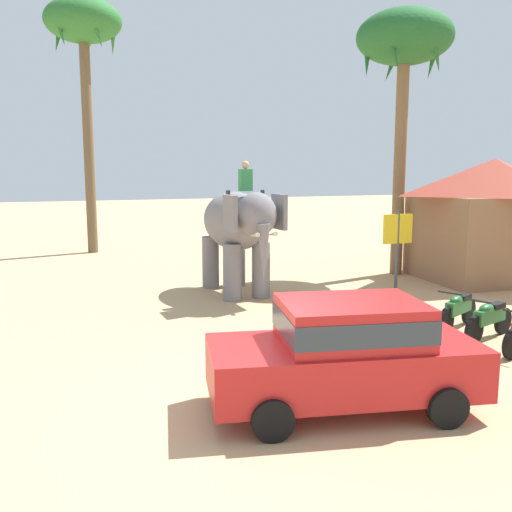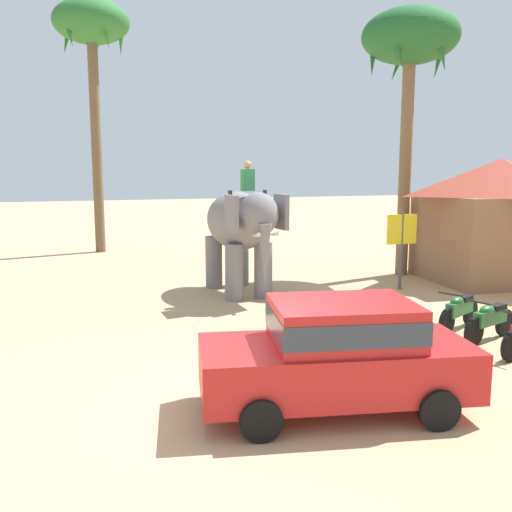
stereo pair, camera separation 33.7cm
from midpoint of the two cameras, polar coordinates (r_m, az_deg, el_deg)
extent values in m
plane|color=tan|center=(9.03, 0.52, -15.17)|extent=(120.00, 120.00, 0.00)
cube|color=red|center=(8.86, 9.13, -11.03)|extent=(4.36, 2.48, 0.76)
cube|color=red|center=(8.67, 9.88, -6.63)|extent=(2.37, 1.95, 0.64)
cube|color=#2D3842|center=(8.67, 9.88, -6.63)|extent=(2.39, 1.97, 0.35)
cylinder|color=black|center=(7.96, 1.76, -16.24)|extent=(0.62, 0.30, 0.60)
cylinder|color=black|center=(9.51, 0.03, -11.94)|extent=(0.62, 0.30, 0.60)
cylinder|color=black|center=(8.71, 19.04, -14.44)|extent=(0.62, 0.30, 0.60)
cylinder|color=black|center=(10.15, 14.67, -10.87)|extent=(0.62, 0.30, 0.60)
ellipsoid|color=slate|center=(16.65, -1.32, 3.59)|extent=(1.75, 3.17, 1.70)
cylinder|color=slate|center=(16.14, 1.33, -1.43)|extent=(0.52, 0.52, 1.60)
cylinder|color=slate|center=(15.82, -1.60, -1.64)|extent=(0.52, 0.52, 1.60)
cylinder|color=slate|center=(17.84, -1.04, -0.44)|extent=(0.52, 0.52, 1.60)
cylinder|color=slate|center=(17.55, -3.72, -0.62)|extent=(0.52, 0.52, 1.60)
ellipsoid|color=slate|center=(15.12, 0.87, 4.19)|extent=(1.15, 1.05, 1.20)
cube|color=slate|center=(15.50, 3.18, 4.47)|extent=(0.16, 0.80, 0.96)
cube|color=slate|center=(14.94, -1.83, 4.32)|extent=(0.16, 0.80, 0.96)
cone|color=slate|center=(14.82, 1.54, 0.20)|extent=(0.38, 0.38, 1.60)
cone|color=beige|center=(14.91, 2.39, 2.18)|extent=(0.15, 0.57, 0.21)
cone|color=beige|center=(14.70, 0.54, 2.10)|extent=(0.15, 0.57, 0.21)
cube|color=#338C4C|center=(15.79, -0.23, 7.66)|extent=(0.35, 0.26, 0.60)
sphere|color=tan|center=(15.79, -0.23, 9.19)|extent=(0.22, 0.22, 0.22)
cylinder|color=#333338|center=(16.01, 1.51, 5.71)|extent=(0.12, 0.12, 0.55)
cylinder|color=#333338|center=(15.62, -2.01, 5.63)|extent=(0.12, 0.12, 0.55)
cylinder|color=black|center=(12.08, 25.10, -8.24)|extent=(0.60, 0.27, 0.60)
cylinder|color=black|center=(12.78, 21.85, -7.12)|extent=(0.60, 0.28, 0.60)
cylinder|color=black|center=(13.80, 24.43, -6.12)|extent=(0.60, 0.28, 0.60)
cube|color=#23662D|center=(13.23, 23.25, -5.68)|extent=(1.03, 0.51, 0.32)
ellipsoid|color=#23662D|center=(13.07, 22.97, -5.04)|extent=(0.49, 0.36, 0.20)
cube|color=black|center=(13.41, 23.82, -4.75)|extent=(0.49, 0.35, 0.12)
cylinder|color=black|center=(12.71, 22.22, -4.34)|extent=(0.21, 0.54, 0.04)
cylinder|color=black|center=(13.36, 19.39, -6.31)|extent=(0.58, 0.35, 0.60)
cylinder|color=black|center=(14.42, 21.45, -5.32)|extent=(0.58, 0.35, 0.60)
cube|color=#23662D|center=(13.84, 20.51, -4.91)|extent=(1.00, 0.63, 0.32)
ellipsoid|color=#23662D|center=(13.66, 20.29, -4.29)|extent=(0.50, 0.41, 0.20)
cube|color=black|center=(14.02, 20.97, -4.01)|extent=(0.49, 0.39, 0.12)
cylinder|color=black|center=(13.30, 19.70, -3.64)|extent=(0.28, 0.51, 0.04)
cylinder|color=brown|center=(25.84, -15.45, 10.98)|extent=(0.43, 0.43, 9.57)
ellipsoid|color=#286B2D|center=(26.53, -15.92, 21.79)|extent=(3.20, 3.20, 1.80)
cone|color=#286B2D|center=(26.53, -13.11, 20.79)|extent=(0.40, 0.92, 1.64)
cone|color=#286B2D|center=(27.56, -15.21, 20.25)|extent=(0.91, 0.57, 1.67)
cone|color=#286B2D|center=(27.06, -18.16, 20.35)|extent=(0.73, 0.83, 1.69)
cone|color=#286B2D|center=(25.68, -18.08, 21.00)|extent=(0.73, 0.83, 1.69)
cone|color=#286B2D|center=(25.33, -14.80, 21.31)|extent=(0.91, 0.57, 1.67)
cylinder|color=brown|center=(20.17, 15.31, 9.14)|extent=(0.41, 0.41, 7.78)
ellipsoid|color=#1E5B28|center=(20.62, 15.80, 20.57)|extent=(3.20, 3.20, 1.80)
cone|color=#1E5B28|center=(21.21, 18.54, 18.74)|extent=(0.40, 0.92, 1.64)
cone|color=#1E5B28|center=(21.66, 14.77, 18.68)|extent=(0.91, 0.57, 1.67)
cone|color=#1E5B28|center=(20.59, 12.20, 19.30)|extent=(0.73, 0.83, 1.69)
cone|color=#1E5B28|center=(19.42, 14.50, 19.88)|extent=(0.73, 0.83, 1.69)
cone|color=#1E5B28|center=(19.83, 18.66, 19.46)|extent=(0.91, 0.57, 1.67)
cube|color=#8C6647|center=(20.32, 23.59, 1.67)|extent=(4.72, 3.99, 2.80)
pyramid|color=#9E3828|center=(20.20, 23.94, 7.30)|extent=(5.37, 4.65, 1.20)
cylinder|color=#4C4C51|center=(17.82, 14.95, 0.55)|extent=(0.10, 0.10, 2.40)
cube|color=yellow|center=(17.74, 15.03, 2.63)|extent=(1.00, 0.08, 0.90)
camera|label=1|loc=(0.17, -89.28, 0.11)|focal=39.64mm
camera|label=2|loc=(0.17, 90.72, -0.11)|focal=39.64mm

